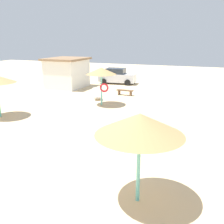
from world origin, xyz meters
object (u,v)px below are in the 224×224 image
object	(u,v)px
lounger_0	(97,95)
beach_cabana	(67,73)
bench_0	(125,91)
parasol_4	(140,125)
parked_car	(117,76)
parasol_0	(101,72)

from	to	relation	value
lounger_0	beach_cabana	distance (m)	6.29
lounger_0	bench_0	bearing A→B (deg)	48.82
parasol_4	parked_car	size ratio (longest dim) A/B	0.69
bench_0	parked_car	xyz separation A→B (m)	(-2.82, 5.56, 0.48)
lounger_0	beach_cabana	world-z (taller)	beach_cabana
lounger_0	parked_car	distance (m)	7.68
bench_0	parasol_4	bearing A→B (deg)	-69.79
parasol_4	bench_0	size ratio (longest dim) A/B	1.90
bench_0	parked_car	size ratio (longest dim) A/B	0.36
bench_0	lounger_0	bearing A→B (deg)	-131.18
parasol_0	lounger_0	distance (m)	3.20
parasol_0	bench_0	bearing A→B (deg)	82.42
parasol_4	lounger_0	bearing A→B (deg)	119.52
bench_0	parked_car	distance (m)	6.25
parasol_4	beach_cabana	xyz separation A→B (m)	(-12.25, 16.33, -1.00)
bench_0	beach_cabana	distance (m)	7.08
parasol_4	parked_car	bearing A→B (deg)	112.10
parasol_4	lounger_0	size ratio (longest dim) A/B	1.48
parked_car	beach_cabana	size ratio (longest dim) A/B	0.97
bench_0	parasol_0	bearing A→B (deg)	-97.58
parasol_4	bench_0	bearing A→B (deg)	110.21
parasol_4	parked_car	world-z (taller)	parasol_4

